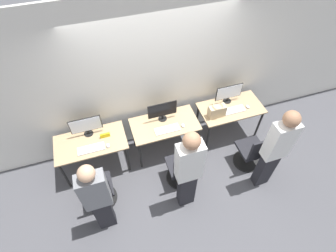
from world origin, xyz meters
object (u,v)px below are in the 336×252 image
Objects in this scene: monitor_center at (162,111)px; mouse_center at (183,126)px; mouse_right at (248,107)px; monitor_left at (86,126)px; handbag at (217,111)px; monitor_right at (229,93)px; keyboard_left at (91,149)px; person_right at (276,149)px; office_chair_left at (99,191)px; person_left at (97,197)px; keyboard_right at (233,110)px; office_chair_right at (252,153)px; person_center at (188,170)px; keyboard_center at (167,129)px; mouse_left at (108,145)px; office_chair_center at (182,169)px.

mouse_center is at bearing -43.81° from monitor_center.
monitor_left is at bearing 174.55° from mouse_right.
monitor_right is at bearing 37.84° from handbag.
keyboard_left is 2.83m from person_right.
mouse_center is at bearing 19.82° from office_chair_left.
mouse_right is (2.83, 1.00, -0.14)m from person_left.
keyboard_right is 0.82m from office_chair_right.
keyboard_left is 0.25× the size of person_center.
office_chair_right is at bearing -26.49° from keyboard_center.
person_left reaches higher than office_chair_left.
keyboard_left is 0.84× the size of monitor_right.
monitor_left is 0.38m from keyboard_left.
person_center is at bearing 177.29° from person_right.
mouse_left is 1.01m from keyboard_center.
keyboard_left is at bearing -179.70° from keyboard_center.
keyboard_right is at bearing -5.98° from monitor_left.
keyboard_left is 0.49× the size of office_chair_right.
monitor_left is 0.32× the size of person_left.
keyboard_center is 1.32m from monitor_right.
person_right is at bearing -21.33° from keyboard_left.
keyboard_center is 0.25× the size of person_right.
handbag reaches higher than mouse_right.
person_center is at bearing -98.99° from office_chair_center.
person_left is 3.75× the size of keyboard_right.
office_chair_right is at bearing -20.82° from monitor_left.
office_chair_left is 9.76× the size of mouse_center.
office_chair_right is (1.34, -0.67, -0.37)m from keyboard_center.
keyboard_right is at bearing 13.88° from office_chair_left.
person_right is (-0.20, -1.09, 0.22)m from mouse_right.
keyboard_left is 0.27m from mouse_left.
mouse_right is (2.56, 0.09, 0.00)m from mouse_left.
office_chair_left is 2.93× the size of handbag.
office_chair_center is 0.71m from person_center.
person_right is at bearing -86.40° from monitor_right.
handbag is at bearing 4.76° from mouse_center.
keyboard_left is at bearing -178.60° from handbag.
mouse_center reaches higher than keyboard_right.
handbag reaches higher than office_chair_left.
handbag reaches higher than office_chair_center.
handbag is (-0.35, -0.27, -0.09)m from monitor_right.
mouse_left is at bearing 157.01° from person_right.
mouse_right is at bearing 2.80° from mouse_center.
office_chair_center is 0.51× the size of person_right.
person_right is 5.80× the size of handbag.
monitor_right reaches higher than keyboard_center.
monitor_right is (1.27, 0.32, 0.19)m from keyboard_center.
mouse_left is 2.28m from keyboard_right.
office_chair_right is 0.71m from person_right.
person_center reaches higher than office_chair_right.
monitor_right is 1.14m from office_chair_right.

